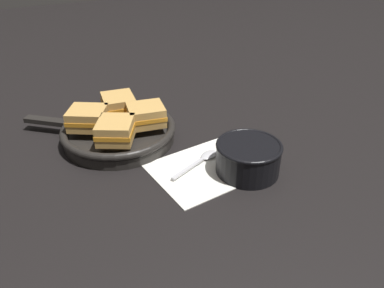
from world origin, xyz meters
TOP-DOWN VIEW (x-y plane):
  - ground_plane at (0.00, 0.00)m, footprint 4.00×4.00m
  - napkin at (-0.02, -0.04)m, footprint 0.22×0.20m
  - soup_bowl at (0.06, -0.09)m, footprint 0.14×0.14m
  - spoon at (0.00, -0.01)m, footprint 0.14×0.07m
  - skillet at (-0.13, 0.17)m, footprint 0.33×0.32m
  - sandwich_near_left at (-0.19, 0.19)m, footprint 0.11×0.11m
  - sandwich_near_right at (-0.16, 0.11)m, footprint 0.11×0.11m
  - sandwich_far_left at (-0.07, 0.14)m, footprint 0.10×0.09m
  - sandwich_far_right at (-0.10, 0.23)m, footprint 0.09×0.10m

SIDE VIEW (x-z plane):
  - ground_plane at x=0.00m, z-range 0.00..0.00m
  - napkin at x=-0.02m, z-range 0.00..0.00m
  - spoon at x=0.00m, z-range 0.00..0.01m
  - skillet at x=-0.13m, z-range 0.00..0.04m
  - soup_bowl at x=0.06m, z-range 0.00..0.07m
  - sandwich_near_left at x=-0.19m, z-range 0.04..0.09m
  - sandwich_near_right at x=-0.16m, z-range 0.04..0.09m
  - sandwich_far_left at x=-0.07m, z-range 0.04..0.09m
  - sandwich_far_right at x=-0.10m, z-range 0.04..0.09m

